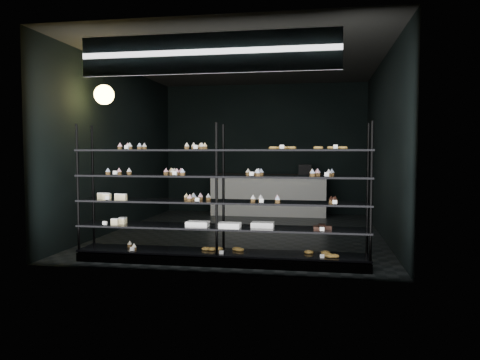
# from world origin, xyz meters

# --- Properties ---
(room) EXTENTS (5.01, 6.01, 3.20)m
(room) POSITION_xyz_m (0.00, 0.00, 1.60)
(room) COLOR black
(room) RESTS_ON ground
(display_shelf) EXTENTS (4.00, 0.50, 1.91)m
(display_shelf) POSITION_xyz_m (0.04, -2.45, 0.63)
(display_shelf) COLOR black
(display_shelf) RESTS_ON room
(signage) EXTENTS (3.30, 0.05, 0.50)m
(signage) POSITION_xyz_m (0.00, -2.93, 2.75)
(signage) COLOR #0B1638
(signage) RESTS_ON room
(pendant_lamp) EXTENTS (0.32, 0.32, 0.89)m
(pendant_lamp) POSITION_xyz_m (-2.06, -1.51, 2.45)
(pendant_lamp) COLOR black
(pendant_lamp) RESTS_ON room
(service_counter) EXTENTS (2.84, 0.65, 1.23)m
(service_counter) POSITION_xyz_m (0.19, 2.50, 0.50)
(service_counter) COLOR silver
(service_counter) RESTS_ON room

